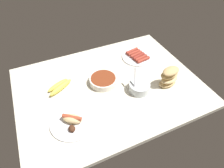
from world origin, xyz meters
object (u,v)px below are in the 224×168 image
at_px(banana_bunch, 60,87).
at_px(plate_hotdog_assembled, 73,121).
at_px(bread_stack, 169,77).
at_px(bowl_coleslaw, 139,87).
at_px(bowl_chili, 103,80).
at_px(plate_sausages, 137,56).

height_order(banana_bunch, plate_hotdog_assembled, plate_hotdog_assembled).
distance_m(bread_stack, plate_hotdog_assembled, 0.67).
bearing_deg(banana_bunch, bowl_coleslaw, 153.75).
bearing_deg(bowl_coleslaw, bowl_chili, -41.02).
height_order(bowl_chili, plate_hotdog_assembled, plate_hotdog_assembled).
distance_m(bowl_coleslaw, banana_bunch, 0.52).
xyz_separation_m(bread_stack, banana_bunch, (0.67, -0.26, -0.05)).
relative_size(bowl_chili, plate_hotdog_assembled, 0.72).
relative_size(plate_sausages, banana_bunch, 1.33).
bearing_deg(bowl_chili, bread_stack, 152.98).
relative_size(bread_stack, plate_hotdog_assembled, 0.56).
relative_size(bowl_chili, bowl_coleslaw, 1.22).
relative_size(bread_stack, banana_bunch, 0.81).
distance_m(bowl_coleslaw, bread_stack, 0.21).
bearing_deg(plate_hotdog_assembled, bowl_chili, -141.18).
height_order(bowl_chili, bread_stack, bread_stack).
relative_size(plate_sausages, bowl_coleslaw, 1.55).
xyz_separation_m(bowl_chili, plate_hotdog_assembled, (0.28, 0.22, -0.01)).
distance_m(bowl_chili, bread_stack, 0.43).
distance_m(plate_sausages, bread_stack, 0.36).
bearing_deg(plate_sausages, plate_hotdog_assembled, 30.94).
distance_m(bowl_coleslaw, plate_hotdog_assembled, 0.47).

